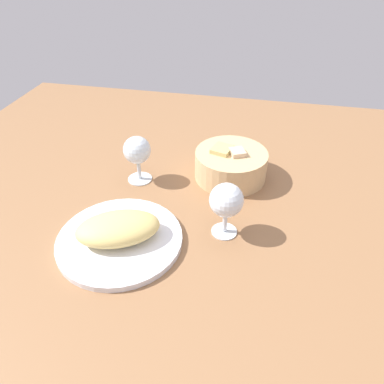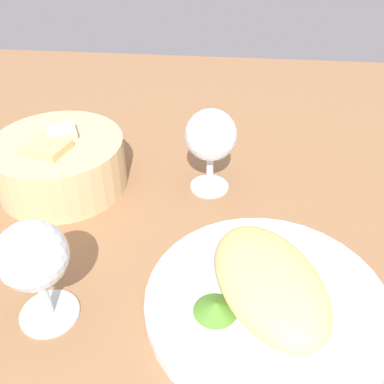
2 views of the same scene
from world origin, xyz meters
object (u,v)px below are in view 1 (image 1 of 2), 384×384
Objects in this scene: wine_glass_near at (226,202)px; wine_glass_far at (137,152)px; plate at (120,240)px; bread_basket at (230,164)px.

wine_glass_far is at bearing 147.56° from wine_glass_near.
plate is 2.13× the size of wine_glass_far.
bread_basket is at bearing 14.66° from wine_glass_far.
wine_glass_near is at bearing -86.18° from bread_basket.
wine_glass_near is 28.88cm from wine_glass_far.
plate is 35.27cm from bread_basket.
wine_glass_near reaches higher than bread_basket.
wine_glass_far reaches higher than plate.
bread_basket is at bearing 55.87° from plate.
plate is 24.50cm from wine_glass_far.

